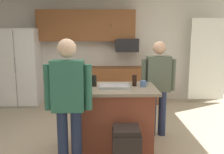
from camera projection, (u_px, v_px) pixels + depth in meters
floor at (100, 146)px, 3.79m from camera, size 7.04×7.04×0.00m
back_wall at (103, 50)px, 6.32m from camera, size 6.40×0.10×2.60m
french_door_window_panel at (208, 59)px, 6.01m from camera, size 0.90×0.06×2.00m
cabinet_run_upper at (86, 26)px, 6.01m from camera, size 2.40×0.38×0.75m
cabinet_run_lower at (126, 85)px, 6.17m from camera, size 1.80×0.63×0.90m
refrigerator at (21, 67)px, 5.94m from camera, size 0.91×0.76×1.85m
microwave_over_range at (127, 45)px, 6.01m from camera, size 0.56×0.40×0.32m
kitchen_island at (112, 118)px, 3.64m from camera, size 1.28×0.86×0.95m
person_guest_left at (158, 83)px, 4.05m from camera, size 0.57×0.22×1.60m
person_guest_by_door at (68, 98)px, 2.90m from camera, size 0.57×0.22×1.67m
glass_pilsner at (94, 81)px, 3.61m from camera, size 0.07×0.07×0.17m
glass_dark_ale at (134, 81)px, 3.63m from camera, size 0.07×0.07×0.16m
glass_stout_tall at (87, 86)px, 3.33m from camera, size 0.07×0.07×0.13m
mug_ceramic_white at (143, 84)px, 3.58m from camera, size 0.13×0.09×0.09m
serving_tray at (114, 86)px, 3.52m from camera, size 0.44×0.30×0.04m
trash_bin at (126, 151)px, 2.98m from camera, size 0.34×0.34×0.61m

